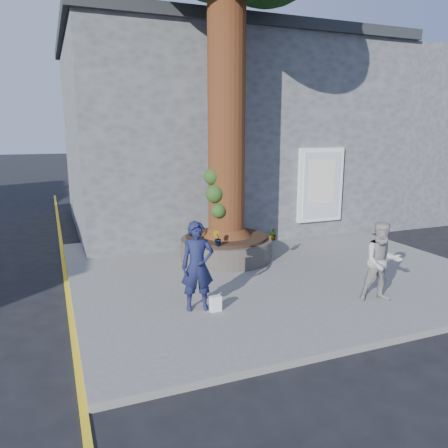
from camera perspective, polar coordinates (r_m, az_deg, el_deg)
name	(u,v)px	position (r m, az deg, el deg)	size (l,w,h in m)	color
ground	(227,294)	(9.11, 0.38, -9.12)	(120.00, 120.00, 0.00)	black
pavement	(269,269)	(10.55, 5.91, -5.84)	(9.00, 8.00, 0.12)	slate
yellow_line	(68,297)	(9.46, -19.67, -9.03)	(0.10, 30.00, 0.01)	yellow
stone_shop	(216,134)	(16.10, -1.05, 11.63)	(10.30, 8.30, 6.30)	#515456
neighbour_shop	(390,137)	(20.37, 20.88, 10.52)	(6.00, 8.00, 6.00)	#515456
planter	(226,247)	(11.03, 0.31, -3.05)	(2.30, 2.30, 0.60)	black
man	(197,266)	(7.82, -3.48, -5.53)	(0.59, 0.39, 1.63)	#161A3E
woman	(382,262)	(8.74, 19.93, -4.67)	(0.75, 0.58, 1.53)	#9C9995
shopping_bag	(216,304)	(7.96, -1.12, -10.35)	(0.20, 0.12, 0.28)	white
plant_a	(196,232)	(10.45, -3.63, -1.04)	(0.21, 0.15, 0.41)	gray
plant_b	(217,238)	(9.94, -0.90, -1.89)	(0.19, 0.18, 0.35)	gray
plant_c	(273,234)	(10.52, 6.36, -1.30)	(0.17, 0.17, 0.30)	gray
plant_d	(272,235)	(10.53, 6.35, -1.38)	(0.24, 0.22, 0.27)	gray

